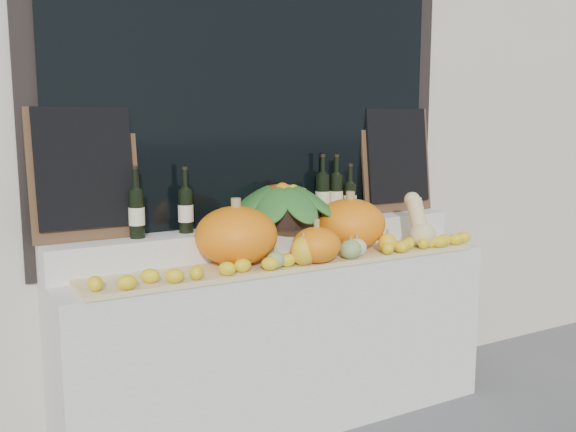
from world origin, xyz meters
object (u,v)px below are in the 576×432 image
Objects in this scene: pumpkin_left at (236,236)px; butternut_squash at (419,224)px; produce_bowl at (282,204)px; pumpkin_right at (350,224)px; wine_bottle_tall at (323,196)px.

butternut_squash is (1.06, -0.09, -0.02)m from pumpkin_left.
produce_bowl reaches higher than butternut_squash.
pumpkin_right is 1.31× the size of butternut_squash.
butternut_squash is 0.80× the size of wine_bottle_tall.
produce_bowl is at bearing 156.56° from butternut_squash.
butternut_squash is at bearing -39.13° from wine_bottle_tall.
wine_bottle_tall is (-0.42, 0.34, 0.14)m from butternut_squash.
produce_bowl is (-0.32, 0.17, 0.11)m from pumpkin_right.
wine_bottle_tall is (0.65, 0.24, 0.12)m from pumpkin_left.
wine_bottle_tall is (0.28, 0.04, 0.02)m from produce_bowl.
pumpkin_left is 0.70m from wine_bottle_tall.
produce_bowl is at bearing 151.49° from pumpkin_right.
butternut_squash reaches higher than pumpkin_left.
butternut_squash is (0.37, -0.13, -0.01)m from pumpkin_right.
butternut_squash reaches higher than pumpkin_right.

